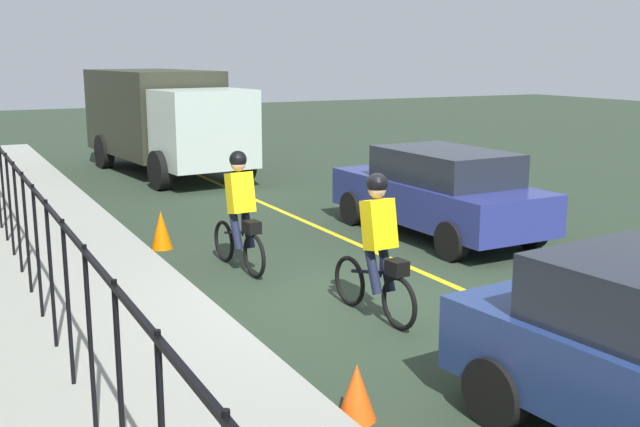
{
  "coord_description": "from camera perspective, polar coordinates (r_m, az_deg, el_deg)",
  "views": [
    {
      "loc": [
        -8.19,
        4.8,
        3.21
      ],
      "look_at": [
        1.21,
        -0.03,
        1.0
      ],
      "focal_mm": 42.74,
      "sensor_mm": 36.0,
      "label": 1
    }
  ],
  "objects": [
    {
      "name": "lane_line_centre",
      "position": [
        10.88,
        10.37,
        -5.53
      ],
      "size": [
        36.0,
        0.12,
        0.01
      ],
      "primitive_type": "cube",
      "color": "yellow",
      "rests_on": "ground"
    },
    {
      "name": "patrol_sedan",
      "position": [
        13.73,
        8.92,
        1.67
      ],
      "size": [
        4.45,
        2.03,
        1.58
      ],
      "rotation": [
        0.0,
        0.0,
        0.03
      ],
      "color": "navy",
      "rests_on": "ground"
    },
    {
      "name": "cyclist_follow",
      "position": [
        9.29,
        4.34,
        -2.55
      ],
      "size": [
        1.71,
        0.39,
        1.83
      ],
      "rotation": [
        0.0,
        0.0,
        0.08
      ],
      "color": "black",
      "rests_on": "ground"
    },
    {
      "name": "iron_fence",
      "position": [
        9.45,
        -20.52,
        -0.99
      ],
      "size": [
        17.05,
        0.04,
        1.6
      ],
      "color": "black",
      "rests_on": "sidewalk"
    },
    {
      "name": "sidewalk",
      "position": [
        8.88,
        -16.57,
        -9.38
      ],
      "size": [
        40.0,
        3.2,
        0.15
      ],
      "primitive_type": "cube",
      "color": "gray",
      "rests_on": "ground"
    },
    {
      "name": "box_truck_background",
      "position": [
        21.32,
        -11.64,
        7.12
      ],
      "size": [
        6.91,
        3.07,
        2.78
      ],
      "rotation": [
        0.0,
        0.0,
        3.24
      ],
      "color": "#2B2E21",
      "rests_on": "ground"
    },
    {
      "name": "traffic_cone_near",
      "position": [
        6.98,
        2.76,
        -13.19
      ],
      "size": [
        0.36,
        0.36,
        0.52
      ],
      "primitive_type": "cone",
      "color": "#EC5011",
      "rests_on": "ground"
    },
    {
      "name": "ground_plane",
      "position": [
        10.02,
        3.03,
        -6.89
      ],
      "size": [
        80.0,
        80.0,
        0.0
      ],
      "primitive_type": "plane",
      "color": "#273526"
    },
    {
      "name": "cyclist_lead",
      "position": [
        11.41,
        -6.01,
        0.13
      ],
      "size": [
        1.71,
        0.39,
        1.83
      ],
      "rotation": [
        0.0,
        0.0,
        0.08
      ],
      "color": "black",
      "rests_on": "ground"
    },
    {
      "name": "traffic_cone_far",
      "position": [
        13.05,
        -11.79,
        -1.2
      ],
      "size": [
        0.36,
        0.36,
        0.65
      ],
      "primitive_type": "cone",
      "color": "#E66502",
      "rests_on": "ground"
    }
  ]
}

